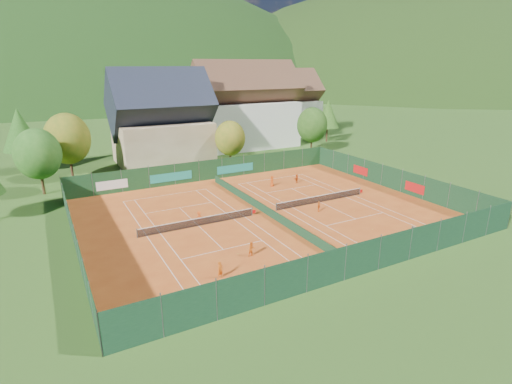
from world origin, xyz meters
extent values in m
plane|color=#2B531A|center=(0.00, 0.00, -0.02)|extent=(600.00, 600.00, 0.00)
cube|color=#BD501B|center=(0.00, 0.00, 0.01)|extent=(40.00, 32.00, 0.01)
cube|color=white|center=(-8.00, 11.88, 0.01)|extent=(10.97, 0.06, 0.00)
cube|color=white|center=(-8.00, -11.88, 0.01)|extent=(10.97, 0.06, 0.00)
cube|color=white|center=(-13.48, 0.00, 0.01)|extent=(0.06, 23.77, 0.00)
cube|color=white|center=(-2.51, 0.00, 0.01)|extent=(0.06, 23.77, 0.00)
cube|color=white|center=(-12.12, 0.00, 0.01)|extent=(0.06, 23.77, 0.00)
cube|color=white|center=(-3.88, 0.00, 0.01)|extent=(0.06, 23.77, 0.00)
cube|color=white|center=(-8.00, 6.40, 0.01)|extent=(8.23, 0.06, 0.00)
cube|color=white|center=(-8.00, -6.40, 0.01)|extent=(8.23, 0.06, 0.00)
cube|color=white|center=(-8.00, 0.00, 0.01)|extent=(0.06, 12.80, 0.00)
cube|color=white|center=(8.00, 11.88, 0.01)|extent=(10.97, 0.06, 0.00)
cube|color=white|center=(8.00, -11.88, 0.01)|extent=(10.97, 0.06, 0.00)
cube|color=white|center=(2.51, 0.00, 0.01)|extent=(0.06, 23.77, 0.00)
cube|color=white|center=(13.48, 0.00, 0.01)|extent=(0.06, 23.77, 0.00)
cube|color=white|center=(3.88, 0.00, 0.01)|extent=(0.06, 23.77, 0.00)
cube|color=white|center=(12.12, 0.00, 0.01)|extent=(0.06, 23.77, 0.00)
cube|color=white|center=(8.00, 6.40, 0.01)|extent=(8.23, 0.06, 0.00)
cube|color=white|center=(8.00, -6.40, 0.01)|extent=(8.23, 0.06, 0.00)
cube|color=white|center=(8.00, 0.00, 0.01)|extent=(0.06, 12.80, 0.00)
cylinder|color=#59595B|center=(-14.40, 0.00, 0.51)|extent=(0.10, 0.10, 1.02)
cylinder|color=#59595B|center=(-1.60, 0.00, 0.51)|extent=(0.10, 0.10, 1.02)
cube|color=black|center=(-8.00, 0.00, 0.46)|extent=(12.80, 0.02, 0.86)
cube|color=white|center=(-8.00, 0.00, 0.89)|extent=(12.80, 0.04, 0.06)
cube|color=red|center=(-1.35, 0.00, 0.45)|extent=(0.40, 0.04, 0.40)
cylinder|color=#59595B|center=(1.60, 0.00, 0.51)|extent=(0.10, 0.10, 1.02)
cylinder|color=#59595B|center=(14.40, 0.00, 0.51)|extent=(0.10, 0.10, 1.02)
cube|color=black|center=(8.00, 0.00, 0.46)|extent=(12.80, 0.02, 0.86)
cube|color=white|center=(8.00, 0.00, 0.89)|extent=(12.80, 0.04, 0.06)
cube|color=red|center=(14.65, 0.00, 0.45)|extent=(0.40, 0.04, 0.40)
cube|color=#133620|center=(0.00, 0.00, 0.50)|extent=(0.03, 28.80, 1.00)
cube|color=#153A1C|center=(0.00, 16.00, 1.50)|extent=(40.00, 0.04, 3.00)
cube|color=teal|center=(-6.00, 15.94, 1.20)|extent=(6.00, 0.03, 1.20)
cube|color=teal|center=(4.00, 15.94, 1.20)|extent=(6.00, 0.03, 1.20)
cube|color=silver|center=(-14.00, 15.94, 1.20)|extent=(4.00, 0.03, 1.20)
cube|color=#133520|center=(0.00, -16.00, 1.50)|extent=(40.00, 0.04, 3.00)
cube|color=#12321A|center=(-20.00, 0.00, 1.50)|extent=(0.04, 32.00, 3.00)
cube|color=#12341C|center=(20.00, 0.00, 1.50)|extent=(0.04, 32.00, 3.00)
cube|color=#B21414|center=(19.94, -4.00, 1.20)|extent=(0.03, 3.00, 1.20)
cube|color=#B21414|center=(19.94, 6.00, 1.20)|extent=(0.03, 3.00, 1.20)
cube|color=#CEB791|center=(-3.00, 30.00, 3.50)|extent=(15.00, 12.00, 7.00)
cube|color=#1E2333|center=(-3.00, 30.00, 10.00)|extent=(16.20, 12.00, 12.00)
cube|color=silver|center=(16.00, 36.00, 4.50)|extent=(20.00, 11.00, 9.00)
cube|color=brown|center=(16.00, 36.00, 11.75)|extent=(21.60, 11.00, 11.00)
cube|color=silver|center=(30.00, 44.00, 4.00)|extent=(16.00, 10.00, 8.00)
cube|color=brown|center=(30.00, 44.00, 10.50)|extent=(17.28, 10.00, 10.00)
cylinder|color=#4D361B|center=(-22.00, 20.00, 1.40)|extent=(0.36, 0.36, 2.80)
ellipsoid|color=#27601B|center=(-22.00, 20.00, 5.40)|extent=(5.72, 5.72, 6.58)
cylinder|color=#462719|center=(-18.00, 26.00, 1.57)|extent=(0.36, 0.36, 3.15)
ellipsoid|color=olive|center=(-18.00, 26.00, 6.07)|extent=(6.44, 6.44, 7.40)
cylinder|color=#412617|center=(-24.00, 34.00, 1.75)|extent=(0.36, 0.36, 3.50)
cone|color=#225919|center=(-24.00, 34.00, 6.75)|extent=(5.60, 5.60, 6.50)
cylinder|color=#432A17|center=(6.00, 22.00, 1.22)|extent=(0.36, 0.36, 2.45)
ellipsoid|color=olive|center=(6.00, 22.00, 4.72)|extent=(5.01, 5.01, 5.76)
cylinder|color=#412D17|center=(24.00, 24.00, 1.40)|extent=(0.36, 0.36, 2.80)
ellipsoid|color=#275117|center=(24.00, 24.00, 5.40)|extent=(5.72, 5.72, 6.58)
cylinder|color=#4C2E1B|center=(34.00, 32.00, 1.57)|extent=(0.36, 0.36, 3.15)
cone|color=#2A5719|center=(34.00, 32.00, 6.07)|extent=(5.04, 5.04, 5.85)
cylinder|color=#453118|center=(26.00, 40.00, 1.75)|extent=(0.36, 0.36, 3.50)
ellipsoid|color=olive|center=(26.00, 40.00, 6.75)|extent=(7.15, 7.15, 8.22)
ellipsoid|color=black|center=(10.00, 300.00, -42.35)|extent=(440.00, 440.00, 242.00)
ellipsoid|color=black|center=(240.00, 190.00, -38.57)|extent=(380.00, 380.00, 220.40)
cylinder|color=slate|center=(10.24, -12.38, 0.40)|extent=(0.02, 0.02, 0.80)
cylinder|color=slate|center=(10.54, -12.38, 0.40)|extent=(0.02, 0.02, 0.80)
cylinder|color=slate|center=(10.24, -12.08, 0.40)|extent=(0.02, 0.02, 0.80)
cylinder|color=slate|center=(10.54, -12.08, 0.40)|extent=(0.02, 0.02, 0.80)
cube|color=slate|center=(10.39, -12.23, 0.55)|extent=(0.34, 0.34, 0.30)
ellipsoid|color=#CCD833|center=(10.39, -12.23, 0.58)|extent=(0.28, 0.28, 0.16)
sphere|color=#CCD833|center=(-7.18, -7.83, 0.03)|extent=(0.07, 0.07, 0.07)
sphere|color=#CCD833|center=(7.54, -9.49, 0.03)|extent=(0.07, 0.07, 0.07)
sphere|color=#CCD833|center=(4.46, 3.89, 0.03)|extent=(0.07, 0.07, 0.07)
sphere|color=#CCD833|center=(-2.56, 6.75, 0.03)|extent=(0.07, 0.07, 0.07)
sphere|color=#CCD833|center=(9.57, -4.41, 0.03)|extent=(0.07, 0.07, 0.07)
imported|color=#D75E13|center=(-10.32, -11.02, 0.74)|extent=(0.63, 0.52, 1.47)
imported|color=orange|center=(-6.31, -8.83, 0.70)|extent=(0.70, 0.56, 1.39)
imported|color=#EA5214|center=(-7.62, 0.83, 0.65)|extent=(0.86, 0.51, 1.31)
imported|color=#DF5C13|center=(5.79, -2.56, 0.63)|extent=(0.76, 0.72, 1.26)
imported|color=#D85113|center=(6.19, 8.70, 0.77)|extent=(0.89, 0.82, 1.53)
imported|color=#D24A12|center=(10.09, 8.37, 0.66)|extent=(1.25, 0.95, 1.32)
camera|label=1|loc=(-21.32, -37.25, 16.38)|focal=28.00mm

